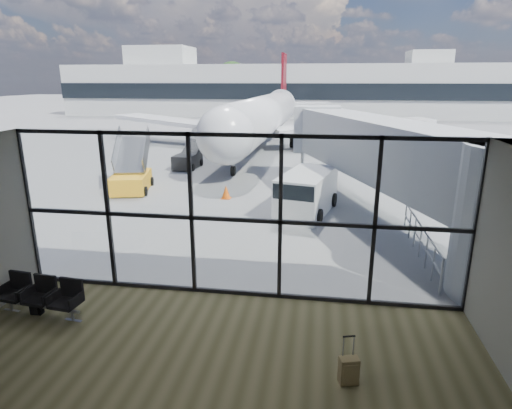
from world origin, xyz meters
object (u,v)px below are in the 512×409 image
(seating_row, at_px, (42,294))
(service_van, at_px, (306,193))
(suitcase, at_px, (349,371))
(belt_loader, at_px, (188,159))
(airliner, at_px, (265,115))
(backpack, at_px, (36,307))
(mobile_stairs, at_px, (131,179))

(seating_row, bearing_deg, service_van, 63.12)
(suitcase, relative_size, belt_loader, 0.28)
(airliner, height_order, belt_loader, airliner)
(backpack, relative_size, service_van, 0.09)
(backpack, relative_size, mobile_stairs, 0.11)
(belt_loader, distance_m, mobile_stairs, 6.56)
(suitcase, bearing_deg, airliner, 85.00)
(backpack, xyz_separation_m, suitcase, (7.73, -1.46, 0.10))
(seating_row, distance_m, suitcase, 7.72)
(suitcase, bearing_deg, mobile_stairs, 112.33)
(seating_row, xyz_separation_m, backpack, (-0.17, -0.08, -0.35))
(backpack, distance_m, service_van, 11.70)
(belt_loader, xyz_separation_m, mobile_stairs, (-1.15, -6.46, 0.07))
(seating_row, relative_size, airliner, 0.07)
(backpack, bearing_deg, mobile_stairs, 102.57)
(backpack, height_order, service_van, service_van)
(seating_row, bearing_deg, belt_loader, 102.32)
(backpack, bearing_deg, belt_loader, 94.56)
(suitcase, xyz_separation_m, belt_loader, (-9.60, 20.33, 0.25))
(backpack, bearing_deg, airliner, 85.15)
(service_van, bearing_deg, mobile_stairs, 177.92)
(seating_row, relative_size, mobile_stairs, 0.57)
(mobile_stairs, bearing_deg, suitcase, -65.80)
(suitcase, relative_size, mobile_stairs, 0.25)
(backpack, relative_size, suitcase, 0.42)
(seating_row, distance_m, belt_loader, 18.90)
(seating_row, distance_m, mobile_stairs, 12.73)
(airliner, bearing_deg, belt_loader, -108.05)
(suitcase, xyz_separation_m, airliner, (-5.77, 31.27, 2.36))
(seating_row, relative_size, suitcase, 2.24)
(seating_row, height_order, backpack, seating_row)
(backpack, relative_size, airliner, 0.01)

